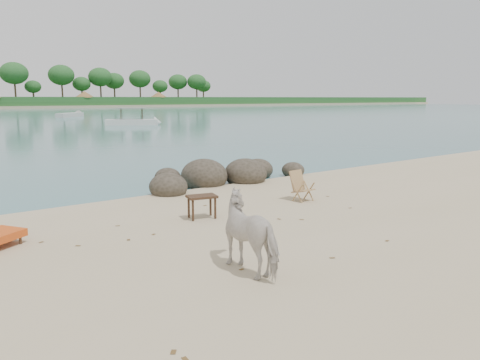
# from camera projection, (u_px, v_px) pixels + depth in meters

# --- Properties ---
(boulders) EXTENTS (6.35, 2.96, 1.11)m
(boulders) POSITION_uv_depth(u_px,v_px,m) (220.00, 176.00, 15.62)
(boulders) COLOR #302A20
(boulders) RESTS_ON ground
(cow) EXTENTS (0.71, 1.51, 1.26)m
(cow) POSITION_uv_depth(u_px,v_px,m) (254.00, 234.00, 7.55)
(cow) COLOR silver
(cow) RESTS_ON ground
(side_table) EXTENTS (0.75, 0.58, 0.54)m
(side_table) POSITION_uv_depth(u_px,v_px,m) (202.00, 208.00, 10.87)
(side_table) COLOR black
(side_table) RESTS_ON ground
(deck_chair) EXTENTS (0.56, 0.61, 0.82)m
(deck_chair) POSITION_uv_depth(u_px,v_px,m) (303.00, 187.00, 12.69)
(deck_chair) COLOR #9D714E
(deck_chair) RESTS_ON ground
(boat_mid) EXTENTS (5.98, 4.15, 2.97)m
(boat_mid) POSITION_uv_depth(u_px,v_px,m) (132.00, 111.00, 49.48)
(boat_mid) COLOR silver
(boat_mid) RESTS_ON water
(boat_far) EXTENTS (5.68, 5.19, 0.73)m
(boat_far) POSITION_uv_depth(u_px,v_px,m) (70.00, 114.00, 70.70)
(boat_far) COLOR #B9BAB5
(boat_far) RESTS_ON water
(dead_leaves) EXTENTS (7.79, 7.14, 0.00)m
(dead_leaves) POSITION_uv_depth(u_px,v_px,m) (247.00, 239.00, 9.39)
(dead_leaves) COLOR brown
(dead_leaves) RESTS_ON ground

